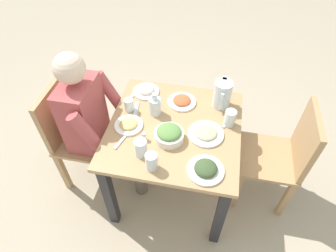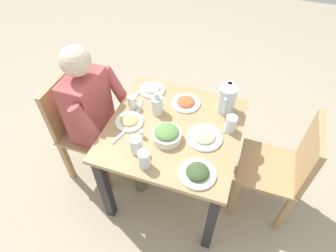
{
  "view_description": "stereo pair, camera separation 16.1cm",
  "coord_description": "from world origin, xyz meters",
  "px_view_note": "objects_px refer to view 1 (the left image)",
  "views": [
    {
      "loc": [
        1.22,
        0.21,
        2.04
      ],
      "look_at": [
        -0.01,
        -0.04,
        0.69
      ],
      "focal_mm": 30.67,
      "sensor_mm": 36.0,
      "label": 1
    },
    {
      "loc": [
        1.18,
        0.36,
        2.04
      ],
      "look_at": [
        -0.01,
        -0.04,
        0.69
      ],
      "focal_mm": 30.67,
      "sensor_mm": 36.0,
      "label": 2
    }
  ],
  "objects_px": {
    "plate_yoghurt": "(146,90)",
    "water_glass_near_right": "(151,161)",
    "plate_rice_curry": "(182,101)",
    "water_glass_center": "(141,148)",
    "plate_fries": "(129,124)",
    "plate_dolmas": "(206,169)",
    "chair_near": "(75,133)",
    "plate_beans": "(206,133)",
    "water_glass_far_right": "(129,105)",
    "water_pitcher": "(222,94)",
    "dining_table": "(174,140)",
    "oil_carafe": "(155,107)",
    "water_glass_by_pitcher": "(230,118)",
    "salt_shaker": "(144,136)",
    "chair_far": "(283,154)",
    "diner_near": "(98,123)",
    "salad_bowl": "(169,134)"
  },
  "relations": [
    {
      "from": "chair_near",
      "to": "chair_far",
      "type": "height_order",
      "value": "same"
    },
    {
      "from": "plate_rice_curry",
      "to": "water_glass_center",
      "type": "bearing_deg",
      "value": -17.98
    },
    {
      "from": "plate_rice_curry",
      "to": "water_glass_center",
      "type": "xyz_separation_m",
      "value": [
        0.48,
        -0.16,
        0.04
      ]
    },
    {
      "from": "dining_table",
      "to": "water_glass_far_right",
      "type": "distance_m",
      "value": 0.38
    },
    {
      "from": "plate_fries",
      "to": "oil_carafe",
      "type": "distance_m",
      "value": 0.21
    },
    {
      "from": "oil_carafe",
      "to": "water_glass_far_right",
      "type": "bearing_deg",
      "value": -87.06
    },
    {
      "from": "dining_table",
      "to": "plate_rice_curry",
      "type": "bearing_deg",
      "value": 178.11
    },
    {
      "from": "chair_far",
      "to": "plate_rice_curry",
      "type": "height_order",
      "value": "chair_far"
    },
    {
      "from": "water_pitcher",
      "to": "plate_beans",
      "type": "distance_m",
      "value": 0.31
    },
    {
      "from": "water_glass_far_right",
      "to": "oil_carafe",
      "type": "xyz_separation_m",
      "value": [
        -0.01,
        0.17,
        0.01
      ]
    },
    {
      "from": "plate_fries",
      "to": "plate_beans",
      "type": "relative_size",
      "value": 0.82
    },
    {
      "from": "water_glass_far_right",
      "to": "water_glass_near_right",
      "type": "xyz_separation_m",
      "value": [
        0.42,
        0.26,
        0.01
      ]
    },
    {
      "from": "plate_rice_curry",
      "to": "oil_carafe",
      "type": "height_order",
      "value": "oil_carafe"
    },
    {
      "from": "plate_beans",
      "to": "oil_carafe",
      "type": "bearing_deg",
      "value": -109.61
    },
    {
      "from": "salt_shaker",
      "to": "water_glass_near_right",
      "type": "bearing_deg",
      "value": 26.1
    },
    {
      "from": "chair_far",
      "to": "plate_yoghurt",
      "type": "bearing_deg",
      "value": -101.33
    },
    {
      "from": "water_glass_by_pitcher",
      "to": "chair_near",
      "type": "bearing_deg",
      "value": -84.9
    },
    {
      "from": "chair_near",
      "to": "plate_dolmas",
      "type": "xyz_separation_m",
      "value": [
        0.29,
        0.96,
        0.23
      ]
    },
    {
      "from": "plate_fries",
      "to": "plate_rice_curry",
      "type": "distance_m",
      "value": 0.41
    },
    {
      "from": "chair_near",
      "to": "water_glass_by_pitcher",
      "type": "bearing_deg",
      "value": 95.1
    },
    {
      "from": "chair_near",
      "to": "plate_rice_curry",
      "type": "bearing_deg",
      "value": 107.8
    },
    {
      "from": "plate_yoghurt",
      "to": "salt_shaker",
      "type": "bearing_deg",
      "value": 12.94
    },
    {
      "from": "dining_table",
      "to": "plate_dolmas",
      "type": "height_order",
      "value": "plate_dolmas"
    },
    {
      "from": "water_glass_near_right",
      "to": "water_glass_center",
      "type": "bearing_deg",
      "value": -134.55
    },
    {
      "from": "plate_yoghurt",
      "to": "salt_shaker",
      "type": "xyz_separation_m",
      "value": [
        0.43,
        0.1,
        0.01
      ]
    },
    {
      "from": "oil_carafe",
      "to": "water_glass_by_pitcher",
      "type": "bearing_deg",
      "value": 89.2
    },
    {
      "from": "plate_yoghurt",
      "to": "plate_beans",
      "type": "distance_m",
      "value": 0.56
    },
    {
      "from": "plate_yoghurt",
      "to": "water_glass_near_right",
      "type": "relative_size",
      "value": 1.66
    },
    {
      "from": "chair_far",
      "to": "chair_near",
      "type": "bearing_deg",
      "value": -86.25
    },
    {
      "from": "salad_bowl",
      "to": "plate_beans",
      "type": "bearing_deg",
      "value": 109.69
    },
    {
      "from": "plate_dolmas",
      "to": "plate_beans",
      "type": "bearing_deg",
      "value": -174.1
    },
    {
      "from": "plate_yoghurt",
      "to": "water_glass_center",
      "type": "height_order",
      "value": "water_glass_center"
    },
    {
      "from": "water_glass_far_right",
      "to": "plate_fries",
      "type": "bearing_deg",
      "value": 14.69
    },
    {
      "from": "plate_beans",
      "to": "water_glass_by_pitcher",
      "type": "bearing_deg",
      "value": 131.49
    },
    {
      "from": "diner_near",
      "to": "salt_shaker",
      "type": "height_order",
      "value": "diner_near"
    },
    {
      "from": "chair_near",
      "to": "water_glass_near_right",
      "type": "xyz_separation_m",
      "value": [
        0.33,
        0.67,
        0.27
      ]
    },
    {
      "from": "dining_table",
      "to": "plate_dolmas",
      "type": "relative_size",
      "value": 4.0
    },
    {
      "from": "chair_near",
      "to": "salt_shaker",
      "type": "relative_size",
      "value": 15.99
    },
    {
      "from": "water_glass_far_right",
      "to": "water_glass_near_right",
      "type": "height_order",
      "value": "water_glass_near_right"
    },
    {
      "from": "water_pitcher",
      "to": "plate_beans",
      "type": "xyz_separation_m",
      "value": [
        0.29,
        -0.07,
        -0.08
      ]
    },
    {
      "from": "chair_near",
      "to": "plate_beans",
      "type": "xyz_separation_m",
      "value": [
        0.02,
        0.94,
        0.23
      ]
    },
    {
      "from": "plate_dolmas",
      "to": "water_glass_far_right",
      "type": "xyz_separation_m",
      "value": [
        -0.38,
        -0.55,
        0.03
      ]
    },
    {
      "from": "oil_carafe",
      "to": "salt_shaker",
      "type": "bearing_deg",
      "value": -3.38
    },
    {
      "from": "dining_table",
      "to": "water_glass_near_right",
      "type": "relative_size",
      "value": 7.43
    },
    {
      "from": "plate_beans",
      "to": "chair_far",
      "type": "bearing_deg",
      "value": 102.61
    },
    {
      "from": "water_glass_by_pitcher",
      "to": "diner_near",
      "type": "bearing_deg",
      "value": -83.7
    },
    {
      "from": "plate_yoghurt",
      "to": "oil_carafe",
      "type": "xyz_separation_m",
      "value": [
        0.19,
        0.11,
        0.04
      ]
    },
    {
      "from": "plate_fries",
      "to": "plate_dolmas",
      "type": "height_order",
      "value": "plate_dolmas"
    },
    {
      "from": "dining_table",
      "to": "diner_near",
      "type": "distance_m",
      "value": 0.53
    },
    {
      "from": "water_pitcher",
      "to": "water_glass_near_right",
      "type": "bearing_deg",
      "value": -29.58
    }
  ]
}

